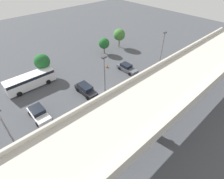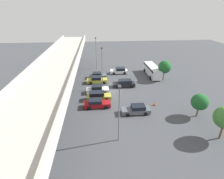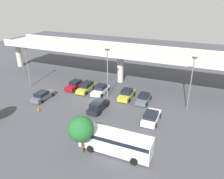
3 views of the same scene
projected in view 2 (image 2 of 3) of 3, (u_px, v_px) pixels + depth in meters
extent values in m
plane|color=#424449|center=(114.00, 89.00, 37.43)|extent=(118.45, 118.45, 0.00)
cube|color=#BCB7AD|center=(60.00, 61.00, 33.75)|extent=(55.28, 7.36, 0.90)
cube|color=#BCB7AD|center=(78.00, 57.00, 33.74)|extent=(55.28, 0.30, 0.55)
cube|color=#BCB7AD|center=(40.00, 58.00, 33.14)|extent=(55.28, 0.30, 0.55)
cylinder|color=#BCB7AD|center=(62.00, 78.00, 35.23)|extent=(1.35, 1.35, 6.11)
cylinder|color=#BCB7AD|center=(75.00, 49.00, 60.15)|extent=(1.35, 1.35, 6.11)
cube|color=#515660|center=(136.00, 110.00, 28.80)|extent=(1.75, 4.76, 0.70)
cube|color=black|center=(138.00, 107.00, 28.56)|extent=(1.61, 2.22, 0.60)
cylinder|color=black|center=(128.00, 115.00, 27.96)|extent=(0.22, 0.60, 0.60)
cylinder|color=black|center=(126.00, 109.00, 29.58)|extent=(0.22, 0.60, 0.60)
cylinder|color=black|center=(146.00, 114.00, 28.21)|extent=(0.22, 0.60, 0.60)
cylinder|color=black|center=(143.00, 108.00, 29.83)|extent=(0.22, 0.60, 0.60)
cube|color=maroon|center=(97.00, 104.00, 30.61)|extent=(1.79, 4.60, 0.72)
cube|color=black|center=(95.00, 101.00, 30.31)|extent=(1.65, 2.24, 0.57)
cylinder|color=black|center=(105.00, 102.00, 31.65)|extent=(0.22, 0.68, 0.68)
cylinder|color=black|center=(106.00, 108.00, 29.99)|extent=(0.22, 0.68, 0.68)
cylinder|color=black|center=(89.00, 103.00, 31.40)|extent=(0.22, 0.68, 0.68)
cylinder|color=black|center=(89.00, 108.00, 29.75)|extent=(0.22, 0.68, 0.68)
cube|color=gold|center=(99.00, 97.00, 33.09)|extent=(1.79, 4.56, 0.73)
cube|color=black|center=(97.00, 94.00, 32.75)|extent=(1.64, 2.67, 0.71)
cylinder|color=black|center=(106.00, 95.00, 34.12)|extent=(0.22, 0.70, 0.70)
cylinder|color=black|center=(107.00, 100.00, 32.47)|extent=(0.22, 0.70, 0.70)
cylinder|color=black|center=(92.00, 96.00, 33.88)|extent=(0.22, 0.70, 0.70)
cylinder|color=black|center=(92.00, 101.00, 32.23)|extent=(0.22, 0.70, 0.70)
cube|color=silver|center=(98.00, 90.00, 35.80)|extent=(1.87, 4.52, 0.72)
cube|color=black|center=(97.00, 87.00, 35.49)|extent=(1.72, 2.09, 0.69)
cylinder|color=black|center=(104.00, 89.00, 36.87)|extent=(0.22, 0.67, 0.67)
cylinder|color=black|center=(105.00, 93.00, 35.15)|extent=(0.22, 0.67, 0.67)
cylinder|color=black|center=(91.00, 89.00, 36.64)|extent=(0.22, 0.67, 0.67)
cylinder|color=black|center=(91.00, 93.00, 34.91)|extent=(0.22, 0.67, 0.67)
cube|color=black|center=(124.00, 84.00, 38.52)|extent=(1.77, 4.81, 0.73)
cube|color=black|center=(125.00, 81.00, 38.24)|extent=(1.63, 2.77, 0.71)
cylinder|color=black|center=(118.00, 87.00, 37.67)|extent=(0.22, 0.69, 0.69)
cylinder|color=black|center=(117.00, 84.00, 39.31)|extent=(0.22, 0.69, 0.69)
cylinder|color=black|center=(131.00, 87.00, 37.92)|extent=(0.22, 0.69, 0.69)
cylinder|color=black|center=(130.00, 83.00, 39.56)|extent=(0.22, 0.69, 0.69)
cube|color=gold|center=(97.00, 81.00, 40.49)|extent=(1.87, 4.68, 0.74)
cube|color=black|center=(96.00, 78.00, 40.18)|extent=(1.72, 2.16, 0.64)
cylinder|color=black|center=(103.00, 80.00, 41.56)|extent=(0.22, 0.70, 0.70)
cylinder|color=black|center=(104.00, 83.00, 39.84)|extent=(0.22, 0.70, 0.70)
cylinder|color=black|center=(91.00, 80.00, 41.32)|extent=(0.22, 0.70, 0.70)
cylinder|color=black|center=(91.00, 83.00, 39.59)|extent=(0.22, 0.70, 0.70)
cube|color=#515660|center=(98.00, 76.00, 43.41)|extent=(1.81, 4.38, 0.65)
cube|color=black|center=(97.00, 74.00, 43.13)|extent=(1.67, 2.13, 0.58)
cylinder|color=black|center=(103.00, 75.00, 44.44)|extent=(0.22, 0.63, 0.63)
cylinder|color=black|center=(103.00, 78.00, 42.76)|extent=(0.22, 0.63, 0.63)
cylinder|color=black|center=(92.00, 76.00, 44.21)|extent=(0.22, 0.63, 0.63)
cylinder|color=black|center=(92.00, 78.00, 42.53)|extent=(0.22, 0.63, 0.63)
cube|color=silver|center=(119.00, 71.00, 46.33)|extent=(1.99, 4.54, 0.76)
cube|color=black|center=(120.00, 69.00, 46.07)|extent=(1.83, 2.32, 0.62)
cylinder|color=black|center=(114.00, 74.00, 45.39)|extent=(0.22, 0.68, 0.68)
cylinder|color=black|center=(113.00, 71.00, 47.23)|extent=(0.22, 0.68, 0.68)
cylinder|color=black|center=(125.00, 73.00, 45.63)|extent=(0.22, 0.68, 0.68)
cylinder|color=black|center=(123.00, 71.00, 47.46)|extent=(0.22, 0.68, 0.68)
cube|color=silver|center=(152.00, 70.00, 44.63)|extent=(8.70, 2.31, 2.30)
cube|color=black|center=(153.00, 67.00, 44.29)|extent=(8.52, 2.36, 0.51)
cylinder|color=black|center=(160.00, 77.00, 42.71)|extent=(0.88, 0.29, 0.88)
cylinder|color=black|center=(150.00, 78.00, 42.51)|extent=(0.88, 0.29, 0.88)
cylinder|color=black|center=(153.00, 70.00, 47.57)|extent=(0.88, 0.29, 0.88)
cylinder|color=black|center=(145.00, 71.00, 47.37)|extent=(0.88, 0.29, 0.88)
cylinder|color=slate|center=(96.00, 54.00, 48.28)|extent=(0.16, 0.16, 8.53)
cube|color=#333338|center=(95.00, 38.00, 46.43)|extent=(0.70, 0.35, 0.20)
cylinder|color=slate|center=(102.00, 69.00, 36.09)|extent=(0.16, 0.16, 8.68)
cube|color=#333338|center=(102.00, 48.00, 34.20)|extent=(0.70, 0.35, 0.20)
cylinder|color=slate|center=(119.00, 116.00, 21.53)|extent=(0.16, 0.16, 7.63)
cube|color=#333338|center=(120.00, 87.00, 19.87)|extent=(0.70, 0.35, 0.20)
cylinder|color=brown|center=(221.00, 132.00, 23.00)|extent=(0.24, 0.24, 2.06)
cylinder|color=brown|center=(197.00, 112.00, 27.92)|extent=(0.24, 0.24, 1.49)
sphere|color=#1E5B28|center=(200.00, 102.00, 27.13)|extent=(2.62, 2.62, 2.62)
cylinder|color=brown|center=(163.00, 76.00, 41.77)|extent=(0.24, 0.24, 2.06)
sphere|color=#1E5B28|center=(165.00, 67.00, 40.79)|extent=(3.00, 3.00, 3.00)
cube|color=black|center=(154.00, 105.00, 31.35)|extent=(0.44, 0.44, 0.04)
cone|color=#EA590F|center=(155.00, 104.00, 31.21)|extent=(0.40, 0.40, 0.70)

